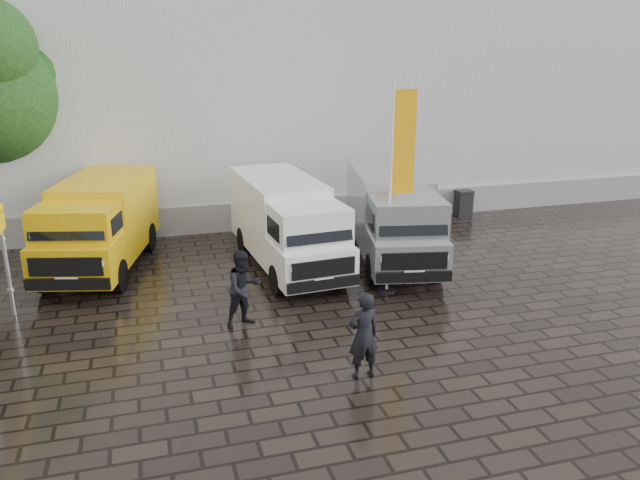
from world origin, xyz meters
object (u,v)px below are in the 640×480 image
object	(u,v)px
van_yellow	(100,227)
van_white	(287,226)
van_silver	(392,218)
person_front	(363,335)
person_tent	(244,288)
wheelie_bin	(464,203)
flagpole	(397,176)

from	to	relation	value
van_yellow	van_white	world-z (taller)	same
van_white	van_silver	xyz separation A→B (m)	(3.19, -0.18, 0.03)
van_yellow	van_white	xyz separation A→B (m)	(5.18, -1.38, -0.00)
person_front	van_silver	bearing A→B (deg)	-123.32
van_silver	person_tent	xyz separation A→B (m)	(-5.04, -3.32, -0.39)
wheelie_bin	person_tent	distance (m)	12.07
flagpole	person_tent	bearing A→B (deg)	-165.71
van_yellow	van_silver	bearing A→B (deg)	3.86
van_yellow	person_tent	distance (m)	5.91
flagpole	person_tent	distance (m)	4.83
van_yellow	flagpole	distance (m)	8.61
van_silver	person_front	bearing A→B (deg)	-105.26
person_tent	person_front	bearing A→B (deg)	-79.90
van_yellow	person_front	size ratio (longest dim) A/B	3.08
van_silver	wheelie_bin	bearing A→B (deg)	52.41
flagpole	wheelie_bin	distance (m)	8.66
person_front	flagpole	bearing A→B (deg)	-126.39
van_yellow	wheelie_bin	xyz separation A→B (m)	(12.95, 2.40, -0.79)
wheelie_bin	person_front	world-z (taller)	person_front
van_white	person_tent	bearing A→B (deg)	-122.34
person_tent	flagpole	bearing A→B (deg)	-7.22
van_silver	van_white	bearing A→B (deg)	-171.57
van_white	wheelie_bin	size ratio (longest dim) A/B	6.05
flagpole	person_front	bearing A→B (deg)	-119.92
person_front	van_white	bearing A→B (deg)	-96.55
flagpole	wheelie_bin	size ratio (longest dim) A/B	5.62
van_silver	flagpole	world-z (taller)	flagpole
van_yellow	person_tent	world-z (taller)	van_yellow
van_yellow	van_white	distance (m)	5.36
van_yellow	wheelie_bin	size ratio (longest dim) A/B	5.68
van_yellow	flagpole	bearing A→B (deg)	-12.52
van_white	person_front	size ratio (longest dim) A/B	3.28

